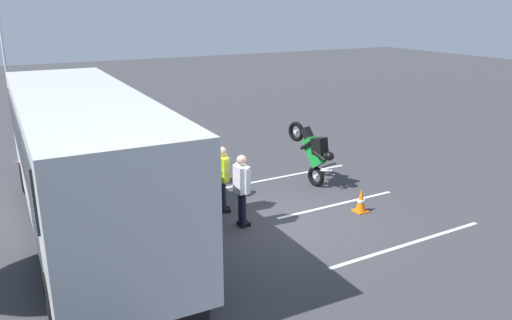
# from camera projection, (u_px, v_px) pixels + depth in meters

# --- Properties ---
(ground_plane) EXTENTS (80.00, 80.00, 0.00)m
(ground_plane) POSITION_uv_depth(u_px,v_px,m) (280.00, 223.00, 12.17)
(ground_plane) COLOR #38383D
(tour_bus) EXTENTS (9.62, 2.73, 3.25)m
(tour_bus) POSITION_uv_depth(u_px,v_px,m) (85.00, 165.00, 11.22)
(tour_bus) COLOR silver
(tour_bus) RESTS_ON ground_plane
(spectator_far_left) EXTENTS (0.57, 0.32, 1.78)m
(spectator_far_left) POSITION_uv_depth(u_px,v_px,m) (242.00, 184.00, 11.72)
(spectator_far_left) COLOR black
(spectator_far_left) RESTS_ON ground_plane
(spectator_left) EXTENTS (0.58, 0.38, 1.73)m
(spectator_left) POSITION_uv_depth(u_px,v_px,m) (223.00, 173.00, 12.56)
(spectator_left) COLOR black
(spectator_left) RESTS_ON ground_plane
(spectator_centre) EXTENTS (0.58, 0.38, 1.74)m
(spectator_centre) POSITION_uv_depth(u_px,v_px,m) (205.00, 163.00, 13.39)
(spectator_centre) COLOR black
(spectator_centre) RESTS_ON ground_plane
(spectator_right) EXTENTS (0.57, 0.33, 1.68)m
(spectator_right) POSITION_uv_depth(u_px,v_px,m) (192.00, 153.00, 14.43)
(spectator_right) COLOR #473823
(spectator_right) RESTS_ON ground_plane
(parked_motorcycle_silver) EXTENTS (2.02, 0.75, 0.99)m
(parked_motorcycle_silver) POSITION_uv_depth(u_px,v_px,m) (199.00, 209.00, 11.79)
(parked_motorcycle_silver) COLOR black
(parked_motorcycle_silver) RESTS_ON ground_plane
(parked_motorcycle_dark) EXTENTS (2.03, 0.70, 0.99)m
(parked_motorcycle_dark) POSITION_uv_depth(u_px,v_px,m) (162.00, 169.00, 14.70)
(parked_motorcycle_dark) COLOR black
(parked_motorcycle_dark) RESTS_ON ground_plane
(stunt_motorcycle) EXTENTS (1.85, 0.74, 1.91)m
(stunt_motorcycle) POSITION_uv_depth(u_px,v_px,m) (313.00, 150.00, 14.49)
(stunt_motorcycle) COLOR black
(stunt_motorcycle) RESTS_ON ground_plane
(flagpole) EXTENTS (0.78, 0.36, 5.81)m
(flagpole) POSITION_uv_depth(u_px,v_px,m) (7.00, 77.00, 16.08)
(flagpole) COLOR silver
(flagpole) RESTS_ON ground_plane
(traffic_cone) EXTENTS (0.34, 0.34, 0.63)m
(traffic_cone) POSITION_uv_depth(u_px,v_px,m) (361.00, 200.00, 12.79)
(traffic_cone) COLOR orange
(traffic_cone) RESTS_ON ground_plane
(bay_line_a) EXTENTS (0.20, 4.48, 0.01)m
(bay_line_a) POSITION_uv_depth(u_px,v_px,m) (409.00, 244.00, 11.13)
(bay_line_a) COLOR white
(bay_line_a) RESTS_ON ground_plane
(bay_line_b) EXTENTS (0.18, 3.75, 0.01)m
(bay_line_b) POSITION_uv_depth(u_px,v_px,m) (337.00, 204.00, 13.33)
(bay_line_b) COLOR white
(bay_line_b) RESTS_ON ground_plane
(bay_line_c) EXTENTS (0.20, 4.47, 0.01)m
(bay_line_c) POSITION_uv_depth(u_px,v_px,m) (286.00, 176.00, 15.53)
(bay_line_c) COLOR white
(bay_line_c) RESTS_ON ground_plane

